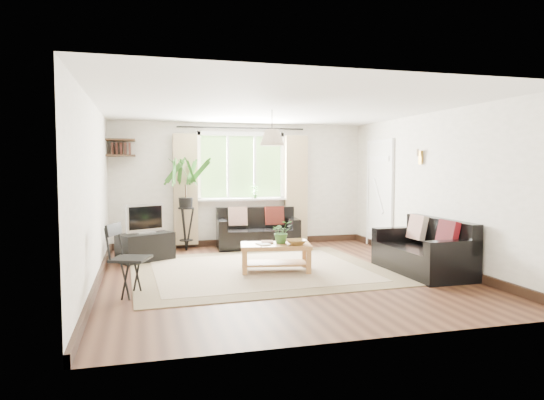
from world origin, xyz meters
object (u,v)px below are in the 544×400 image
object	(u,v)px
coffee_table	(276,258)
folding_chair	(131,260)
tv_stand	(145,247)
sofa_back	(257,229)
palm_stand	(186,204)
sofa_right	(422,247)

from	to	relation	value
coffee_table	folding_chair	bearing A→B (deg)	-157.64
coffee_table	folding_chair	size ratio (longest dim) A/B	1.16
tv_stand	sofa_back	bearing A→B (deg)	-7.83
sofa_back	coffee_table	world-z (taller)	sofa_back
palm_stand	sofa_right	bearing A→B (deg)	-41.59
sofa_back	coffee_table	size ratio (longest dim) A/B	1.50
palm_stand	sofa_back	bearing A→B (deg)	-2.00
coffee_table	tv_stand	bearing A→B (deg)	143.78
coffee_table	tv_stand	xyz separation A→B (m)	(-1.85, 1.36, 0.02)
sofa_right	tv_stand	distance (m)	4.38
sofa_back	palm_stand	xyz separation A→B (m)	(-1.35, 0.05, 0.50)
sofa_back	folding_chair	bearing A→B (deg)	-122.65
tv_stand	folding_chair	size ratio (longest dim) A/B	0.98
coffee_table	tv_stand	size ratio (longest dim) A/B	1.19
coffee_table	folding_chair	distance (m)	2.21
sofa_right	palm_stand	xyz separation A→B (m)	(-3.16, 2.81, 0.49)
coffee_table	palm_stand	world-z (taller)	palm_stand
tv_stand	folding_chair	distance (m)	2.21
sofa_back	sofa_right	xyz separation A→B (m)	(1.82, -2.76, 0.01)
sofa_right	palm_stand	distance (m)	4.25
tv_stand	coffee_table	bearing A→B (deg)	-64.55
sofa_back	folding_chair	distance (m)	3.74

